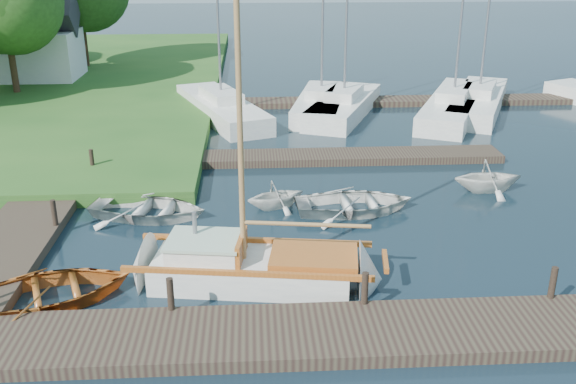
{
  "coord_description": "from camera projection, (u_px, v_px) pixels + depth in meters",
  "views": [
    {
      "loc": [
        -1.07,
        -17.98,
        8.21
      ],
      "look_at": [
        0.0,
        0.0,
        1.2
      ],
      "focal_mm": 40.0,
      "sensor_mm": 36.0,
      "label": 1
    }
  ],
  "objects": [
    {
      "name": "mooring_post_1",
      "position": [
        170.0,
        294.0,
        14.69
      ],
      "size": [
        0.16,
        0.16,
        0.8
      ],
      "primitive_type": "cylinder",
      "color": "black",
      "rests_on": "near_dock"
    },
    {
      "name": "ground",
      "position": [
        288.0,
        228.0,
        19.76
      ],
      "size": [
        160.0,
        160.0,
        0.0
      ],
      "primitive_type": "plane",
      "color": "black",
      "rests_on": "ground"
    },
    {
      "name": "mooring_post_4",
      "position": [
        54.0,
        213.0,
        19.12
      ],
      "size": [
        0.16,
        0.16,
        0.8
      ],
      "primitive_type": "cylinder",
      "color": "black",
      "rests_on": "left_dock"
    },
    {
      "name": "marina_boat_4",
      "position": [
        479.0,
        100.0,
        33.51
      ],
      "size": [
        5.88,
        9.29,
        10.63
      ],
      "rotation": [
        0.0,
        0.0,
        1.14
      ],
      "color": "silver",
      "rests_on": "ground"
    },
    {
      "name": "mooring_post_2",
      "position": [
        365.0,
        288.0,
        14.94
      ],
      "size": [
        0.16,
        0.16,
        0.8
      ],
      "primitive_type": "cylinder",
      "color": "black",
      "rests_on": "near_dock"
    },
    {
      "name": "marina_boat_3",
      "position": [
        453.0,
        103.0,
        32.74
      ],
      "size": [
        6.14,
        9.94,
        11.15
      ],
      "rotation": [
        0.0,
        0.0,
        1.14
      ],
      "color": "silver",
      "rests_on": "ground"
    },
    {
      "name": "far_dock",
      "position": [
        328.0,
        157.0,
        25.86
      ],
      "size": [
        14.0,
        1.6,
        0.3
      ],
      "primitive_type": "cube",
      "color": "#30211B",
      "rests_on": "ground"
    },
    {
      "name": "tender_d",
      "position": [
        488.0,
        174.0,
        22.49
      ],
      "size": [
        2.5,
        2.18,
        1.26
      ],
      "primitive_type": "imported",
      "rotation": [
        0.0,
        0.0,
        1.62
      ],
      "color": "silver",
      "rests_on": "ground"
    },
    {
      "name": "tender_c",
      "position": [
        354.0,
        200.0,
        20.86
      ],
      "size": [
        4.0,
        2.97,
        0.8
      ],
      "primitive_type": "imported",
      "rotation": [
        0.0,
        0.0,
        1.63
      ],
      "color": "silver",
      "rests_on": "ground"
    },
    {
      "name": "marina_boat_2",
      "position": [
        344.0,
        104.0,
        32.52
      ],
      "size": [
        5.01,
        8.17,
        11.74
      ],
      "rotation": [
        0.0,
        0.0,
        1.19
      ],
      "color": "silver",
      "rests_on": "ground"
    },
    {
      "name": "pontoon",
      "position": [
        452.0,
        100.0,
        35.14
      ],
      "size": [
        30.0,
        1.6,
        0.3
      ],
      "primitive_type": "cube",
      "color": "#30211B",
      "rests_on": "ground"
    },
    {
      "name": "left_dock",
      "position": [
        42.0,
        205.0,
        21.12
      ],
      "size": [
        2.2,
        18.0,
        0.3
      ],
      "primitive_type": "cube",
      "color": "#30211B",
      "rests_on": "ground"
    },
    {
      "name": "mooring_post_5",
      "position": [
        92.0,
        160.0,
        23.77
      ],
      "size": [
        0.16,
        0.16,
        0.8
      ],
      "primitive_type": "cylinder",
      "color": "black",
      "rests_on": "left_dock"
    },
    {
      "name": "house_c",
      "position": [
        34.0,
        43.0,
        38.52
      ],
      "size": [
        5.25,
        4.0,
        5.28
      ],
      "color": "silver",
      "rests_on": "shore"
    },
    {
      "name": "marina_boat_0",
      "position": [
        221.0,
        106.0,
        32.15
      ],
      "size": [
        5.2,
        9.06,
        11.11
      ],
      "rotation": [
        0.0,
        0.0,
        1.93
      ],
      "color": "silver",
      "rests_on": "ground"
    },
    {
      "name": "mooring_post_3",
      "position": [
        553.0,
        282.0,
        15.19
      ],
      "size": [
        0.16,
        0.16,
        0.8
      ],
      "primitive_type": "cylinder",
      "color": "black",
      "rests_on": "near_dock"
    },
    {
      "name": "tender_a",
      "position": [
        148.0,
        206.0,
        20.43
      ],
      "size": [
        4.24,
        3.45,
        0.77
      ],
      "primitive_type": "imported",
      "rotation": [
        0.0,
        0.0,
        1.34
      ],
      "color": "silver",
      "rests_on": "ground"
    },
    {
      "name": "marina_boat_1",
      "position": [
        321.0,
        102.0,
        33.0
      ],
      "size": [
        3.79,
        7.84,
        10.73
      ],
      "rotation": [
        0.0,
        0.0,
        1.35
      ],
      "color": "silver",
      "rests_on": "ground"
    },
    {
      "name": "near_dock",
      "position": [
        304.0,
        335.0,
        14.12
      ],
      "size": [
        18.0,
        2.2,
        0.3
      ],
      "primitive_type": "cube",
      "color": "#30211B",
      "rests_on": "ground"
    },
    {
      "name": "tender_b",
      "position": [
        276.0,
        193.0,
        21.13
      ],
      "size": [
        2.47,
        2.31,
        1.04
      ],
      "primitive_type": "imported",
      "rotation": [
        0.0,
        0.0,
        1.94
      ],
      "color": "silver",
      "rests_on": "ground"
    },
    {
      "name": "sailboat",
      "position": [
        258.0,
        270.0,
        16.51
      ],
      "size": [
        7.36,
        2.95,
        9.83
      ],
      "rotation": [
        0.0,
        0.0,
        -0.14
      ],
      "color": "silver",
      "rests_on": "ground"
    },
    {
      "name": "dinghy",
      "position": [
        47.0,
        288.0,
        15.52
      ],
      "size": [
        4.76,
        4.08,
        0.83
      ],
      "primitive_type": "imported",
      "rotation": [
        0.0,
        0.0,
        1.93
      ],
      "color": "brown",
      "rests_on": "ground"
    }
  ]
}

